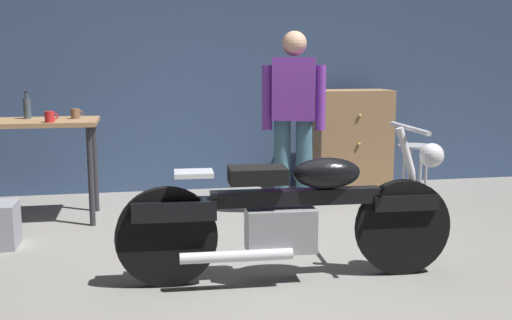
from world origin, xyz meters
The scene contains 10 objects.
ground_plane centered at (0.00, 0.00, 0.00)m, with size 12.00×12.00×0.00m, color gray.
back_wall centered at (0.00, 2.80, 1.55)m, with size 8.00×0.12×3.10m, color #384C70.
workbench centered at (-1.87, 1.67, 0.79)m, with size 1.30×0.64×0.90m.
motorcycle centered at (0.08, -0.18, 0.45)m, with size 2.19×0.60×1.00m.
person_standing centered at (0.51, 1.45, 0.93)m, with size 0.55×0.32×1.67m.
shop_stool centered at (1.64, 1.31, 0.50)m, with size 0.32×0.32×0.64m.
wooden_dresser centered at (1.37, 2.30, 0.55)m, with size 0.80×0.47×1.10m.
mug_red_diner centered at (-1.60, 1.44, 0.95)m, with size 0.11×0.08×0.09m.
mug_brown_stoneware centered at (-1.42, 1.72, 0.95)m, with size 0.11×0.08×0.09m.
bottle centered at (-1.83, 1.80, 1.00)m, with size 0.06×0.06×0.24m.
Camera 1 is at (-0.85, -3.86, 1.42)m, focal length 42.68 mm.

